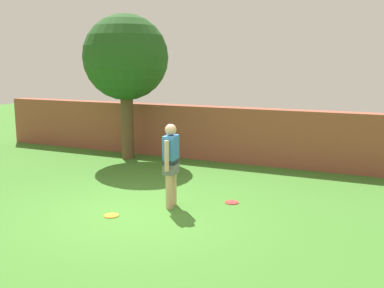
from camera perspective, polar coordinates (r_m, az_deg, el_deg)
name	(u,v)px	position (r m, az deg, el deg)	size (l,w,h in m)	color
ground_plane	(139,212)	(8.57, -6.67, -8.60)	(40.00, 40.00, 0.00)	#3D7528
brick_wall	(183,131)	(13.32, -1.11, 1.64)	(12.86, 0.50, 1.53)	brown
tree	(126,59)	(13.06, -8.39, 10.65)	(2.41, 2.41, 4.12)	brown
person	(171,161)	(8.63, -2.68, -2.22)	(0.27, 0.54, 1.62)	tan
frisbee_red	(232,202)	(9.10, 5.06, -7.37)	(0.27, 0.27, 0.02)	red
frisbee_orange	(111,216)	(8.45, -10.17, -8.90)	(0.27, 0.27, 0.02)	orange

